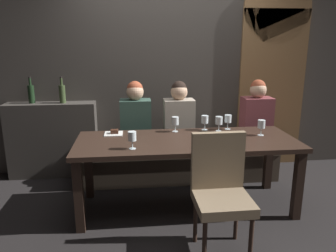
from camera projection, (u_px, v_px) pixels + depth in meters
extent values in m
plane|color=black|center=(186.00, 206.00, 3.45)|extent=(9.00, 9.00, 0.00)
cube|color=#423D38|center=(172.00, 56.00, 4.24)|extent=(6.00, 0.12, 3.00)
cube|color=brown|center=(271.00, 90.00, 4.43)|extent=(0.90, 0.05, 2.10)
cylinder|color=brown|center=(278.00, 8.00, 4.17)|extent=(0.90, 0.05, 0.90)
cube|color=#38342F|center=(53.00, 140.00, 4.17)|extent=(1.10, 0.28, 0.95)
cube|color=black|center=(79.00, 197.00, 2.92)|extent=(0.08, 0.08, 0.69)
cube|color=black|center=(298.00, 186.00, 3.13)|extent=(0.08, 0.08, 0.69)
cube|color=black|center=(89.00, 167.00, 3.59)|extent=(0.08, 0.08, 0.69)
cube|color=black|center=(268.00, 160.00, 3.81)|extent=(0.08, 0.08, 0.69)
cube|color=#302119|center=(187.00, 142.00, 3.27)|extent=(2.20, 0.84, 0.04)
cube|color=#40352A|center=(177.00, 166.00, 4.08)|extent=(2.50, 0.40, 0.35)
cube|color=brown|center=(177.00, 149.00, 4.02)|extent=(2.50, 0.44, 0.10)
cylinder|color=#302119|center=(205.00, 245.00, 2.45)|extent=(0.04, 0.04, 0.42)
cylinder|color=#302119|center=(251.00, 242.00, 2.49)|extent=(0.04, 0.04, 0.42)
cylinder|color=#302119|center=(195.00, 220.00, 2.80)|extent=(0.04, 0.04, 0.42)
cylinder|color=#302119|center=(236.00, 217.00, 2.84)|extent=(0.04, 0.04, 0.42)
cube|color=#7F6B51|center=(223.00, 202.00, 2.58)|extent=(0.44, 0.44, 0.08)
cube|color=#7F6B51|center=(218.00, 160.00, 2.69)|extent=(0.44, 0.06, 0.48)
cube|color=#2D473D|center=(136.00, 124.00, 3.87)|extent=(0.36, 0.24, 0.58)
sphere|color=tan|center=(135.00, 92.00, 3.78)|extent=(0.20, 0.20, 0.20)
sphere|color=brown|center=(135.00, 89.00, 3.78)|extent=(0.18, 0.18, 0.18)
cube|color=#9E9384|center=(179.00, 123.00, 3.95)|extent=(0.36, 0.24, 0.57)
sphere|color=tan|center=(179.00, 92.00, 3.85)|extent=(0.20, 0.20, 0.20)
sphere|color=black|center=(179.00, 89.00, 3.85)|extent=(0.18, 0.18, 0.18)
cube|color=brown|center=(256.00, 121.00, 4.04)|extent=(0.36, 0.24, 0.58)
sphere|color=tan|center=(258.00, 90.00, 3.95)|extent=(0.20, 0.20, 0.20)
sphere|color=brown|center=(258.00, 87.00, 3.95)|extent=(0.18, 0.18, 0.18)
cylinder|color=black|center=(31.00, 94.00, 4.01)|extent=(0.08, 0.08, 0.22)
cylinder|color=black|center=(30.00, 82.00, 3.98)|extent=(0.03, 0.03, 0.09)
cylinder|color=black|center=(29.00, 77.00, 3.96)|extent=(0.03, 0.03, 0.02)
cylinder|color=#384728|center=(62.00, 94.00, 4.02)|extent=(0.08, 0.08, 0.22)
cylinder|color=#384728|center=(61.00, 82.00, 3.98)|extent=(0.03, 0.03, 0.09)
cylinder|color=black|center=(61.00, 77.00, 3.97)|extent=(0.03, 0.03, 0.02)
cylinder|color=silver|center=(205.00, 130.00, 3.61)|extent=(0.06, 0.06, 0.00)
cylinder|color=silver|center=(205.00, 126.00, 3.60)|extent=(0.01, 0.01, 0.07)
cylinder|color=silver|center=(205.00, 119.00, 3.58)|extent=(0.08, 0.08, 0.08)
cylinder|color=silver|center=(132.00, 149.00, 2.98)|extent=(0.06, 0.06, 0.00)
cylinder|color=silver|center=(132.00, 145.00, 2.97)|extent=(0.01, 0.01, 0.07)
cylinder|color=silver|center=(132.00, 136.00, 2.95)|extent=(0.08, 0.08, 0.08)
cylinder|color=silver|center=(261.00, 135.00, 3.41)|extent=(0.06, 0.06, 0.00)
cylinder|color=silver|center=(261.00, 131.00, 3.40)|extent=(0.01, 0.01, 0.07)
cylinder|color=silver|center=(261.00, 124.00, 3.38)|extent=(0.08, 0.08, 0.08)
cylinder|color=gold|center=(261.00, 126.00, 3.38)|extent=(0.07, 0.07, 0.03)
cylinder|color=silver|center=(175.00, 131.00, 3.55)|extent=(0.06, 0.06, 0.00)
cylinder|color=silver|center=(175.00, 128.00, 3.54)|extent=(0.01, 0.01, 0.07)
cylinder|color=silver|center=(175.00, 121.00, 3.52)|extent=(0.08, 0.08, 0.08)
cylinder|color=silver|center=(227.00, 129.00, 3.64)|extent=(0.06, 0.06, 0.00)
cylinder|color=silver|center=(228.00, 126.00, 3.63)|extent=(0.01, 0.01, 0.07)
cylinder|color=silver|center=(228.00, 119.00, 3.61)|extent=(0.08, 0.08, 0.08)
cylinder|color=maroon|center=(228.00, 121.00, 3.62)|extent=(0.07, 0.07, 0.03)
cylinder|color=silver|center=(219.00, 131.00, 3.56)|extent=(0.06, 0.06, 0.00)
cylinder|color=silver|center=(219.00, 128.00, 3.55)|extent=(0.01, 0.01, 0.07)
cylinder|color=silver|center=(219.00, 120.00, 3.53)|extent=(0.08, 0.08, 0.08)
cylinder|color=maroon|center=(219.00, 122.00, 3.54)|extent=(0.07, 0.07, 0.03)
cube|color=white|center=(114.00, 134.00, 3.44)|extent=(0.19, 0.19, 0.01)
cube|color=#381E14|center=(114.00, 131.00, 3.44)|extent=(0.08, 0.06, 0.04)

